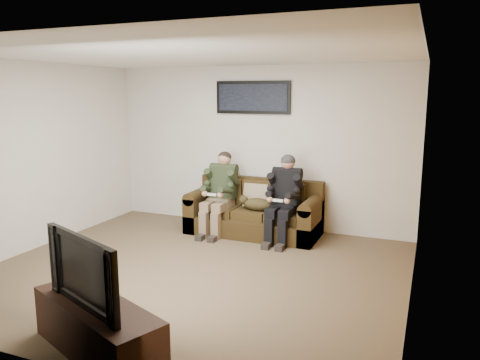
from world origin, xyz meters
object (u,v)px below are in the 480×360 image
at_px(sofa, 255,213).
at_px(person_left, 220,188).
at_px(cat, 257,204).
at_px(framed_poster, 253,97).
at_px(tv_stand, 97,328).
at_px(person_right, 284,194).
at_px(television, 94,269).

xyz_separation_m(sofa, person_left, (-0.52, -0.17, 0.39)).
relative_size(cat, framed_poster, 0.53).
bearing_deg(cat, tv_stand, -91.22).
bearing_deg(sofa, person_right, -17.93).
distance_m(tv_stand, television, 0.53).
distance_m(cat, framed_poster, 1.71).
relative_size(person_right, cat, 1.93).
relative_size(person_right, television, 1.20).
xyz_separation_m(sofa, person_right, (0.52, -0.17, 0.39)).
height_order(sofa, framed_poster, framed_poster).
xyz_separation_m(cat, tv_stand, (-0.08, -3.61, -0.28)).
relative_size(person_left, television, 1.19).
bearing_deg(sofa, tv_stand, -89.92).
bearing_deg(person_right, cat, 178.69).
bearing_deg(sofa, framed_poster, 116.95).
bearing_deg(television, sofa, 112.46).
bearing_deg(television, person_left, 120.70).
relative_size(framed_poster, tv_stand, 0.88).
relative_size(sofa, cat, 3.09).
xyz_separation_m(person_right, cat, (-0.44, 0.01, -0.20)).
height_order(cat, tv_stand, cat).
xyz_separation_m(person_left, framed_poster, (0.32, 0.56, 1.40)).
distance_m(person_left, person_right, 1.04).
height_order(person_left, framed_poster, framed_poster).
bearing_deg(cat, television, -91.22).
relative_size(person_right, tv_stand, 0.90).
bearing_deg(framed_poster, sofa, -63.05).
bearing_deg(framed_poster, person_right, -37.92).
xyz_separation_m(person_right, framed_poster, (-0.72, 0.56, 1.39)).
distance_m(person_right, television, 3.64).
bearing_deg(framed_poster, person_left, -119.76).
bearing_deg(person_right, person_left, -179.98).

